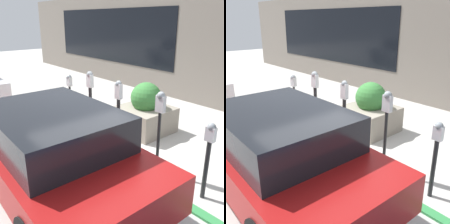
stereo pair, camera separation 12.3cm
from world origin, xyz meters
TOP-DOWN VIEW (x-y plane):
  - ground_plane at (0.00, 0.00)m, footprint 40.00×40.00m
  - curb_strip at (0.00, 0.08)m, footprint 24.50×0.16m
  - parking_meter_nearest at (-2.01, -0.29)m, footprint 0.14×0.12m
  - parking_meter_second at (-1.04, -0.30)m, footprint 0.17×0.14m
  - parking_meter_middle at (0.02, -0.28)m, footprint 0.14×0.12m
  - parking_meter_fourth at (1.00, -0.27)m, footprint 0.16×0.14m
  - parking_meter_farthest at (2.01, -0.33)m, footprint 0.15×0.13m
  - planter_box at (0.41, -1.50)m, footprint 1.16×1.19m
  - parked_car_middle at (-0.30, 1.43)m, footprint 4.17×1.90m

SIDE VIEW (x-z plane):
  - ground_plane at x=0.00m, z-range 0.00..0.00m
  - curb_strip at x=0.00m, z-range 0.00..0.04m
  - planter_box at x=0.41m, z-range -0.13..1.12m
  - parked_car_middle at x=-0.30m, z-range 0.05..1.49m
  - parking_meter_nearest at x=-2.01m, z-range 0.18..1.45m
  - parking_meter_farthest at x=2.01m, z-range 0.28..1.61m
  - parking_meter_middle at x=0.02m, z-range 0.19..1.73m
  - parking_meter_fourth at x=1.00m, z-range 0.23..1.81m
  - parking_meter_second at x=-1.04m, z-range 0.34..1.87m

